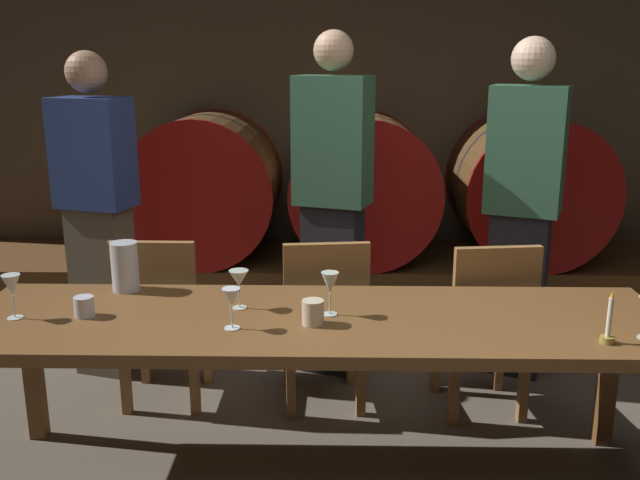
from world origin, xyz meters
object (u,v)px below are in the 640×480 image
guest_center (333,204)px  cup_left (84,307)px  guest_right (522,207)px  cup_right (313,312)px  wine_barrel_left (207,186)px  candle_center (608,329)px  wine_barrel_right (527,187)px  chair_left (161,313)px  guest_left (98,215)px  wine_glass_center_right (330,284)px  wine_glass_left (239,279)px  wine_barrel_center (363,187)px  pitcher (125,266)px  wine_glass_far_left (12,286)px  chair_center (324,315)px  chair_right (486,320)px  dining_table (316,332)px  wine_glass_center_left (231,299)px

guest_center → cup_left: 1.47m
guest_right → cup_right: bearing=70.1°
wine_barrel_left → candle_center: 3.03m
wine_barrel_right → chair_left: 2.67m
guest_left → wine_glass_center_right: bearing=156.1°
guest_right → wine_glass_left: guest_right is taller
wine_barrel_left → chair_left: wine_barrel_left is taller
wine_barrel_center → guest_center: 1.11m
candle_center → pitcher: pitcher is taller
wine_glass_far_left → wine_glass_left: (0.86, 0.13, -0.01)m
chair_center → cup_right: bearing=80.8°
chair_right → wine_glass_center_right: size_ratio=5.05×
wine_barrel_right → pitcher: wine_barrel_right is taller
chair_right → pitcher: (-1.63, -0.28, 0.34)m
dining_table → chair_left: 1.02m
wine_barrel_left → dining_table: wine_barrel_left is taller
wine_barrel_center → cup_left: wine_barrel_center is taller
wine_glass_center_right → guest_center: bearing=89.6°
guest_left → wine_glass_left: 1.29m
wine_barrel_left → guest_left: size_ratio=0.57×
wine_glass_center_right → chair_right: bearing=37.0°
chair_center → candle_center: (1.01, -0.87, 0.29)m
wine_glass_center_left → candle_center: bearing=-4.6°
dining_table → guest_left: 1.59m
chair_right → wine_glass_far_left: (-1.96, -0.62, 0.37)m
guest_right → cup_right: guest_right is taller
wine_barrel_center → chair_center: 1.60m
wine_glass_far_left → cup_right: wine_glass_far_left is taller
candle_center → cup_right: (-1.05, 0.16, -0.00)m
wine_glass_far_left → wine_glass_center_left: size_ratio=1.12×
wine_barrel_left → guest_center: (0.87, -1.09, 0.11)m
wine_barrel_right → cup_right: size_ratio=10.28×
cup_left → guest_right: bearing=29.1°
wine_glass_far_left → wine_glass_left: size_ratio=1.11×
dining_table → cup_right: cup_right is taller
wine_barrel_center → wine_glass_center_right: wine_barrel_center is taller
wine_barrel_left → chair_center: (0.83, -1.54, -0.35)m
chair_left → candle_center: size_ratio=4.56×
guest_right → wine_glass_center_left: bearing=64.3°
dining_table → chair_center: (0.02, 0.63, -0.17)m
wine_barrel_center → wine_glass_center_right: (-0.21, -2.15, 0.01)m
chair_left → wine_barrel_center: bearing=-123.4°
guest_center → wine_glass_left: size_ratio=11.54×
dining_table → chair_center: bearing=87.9°
wine_barrel_left → candle_center: wine_barrel_left is taller
chair_center → cup_left: chair_center is taller
chair_left → cup_left: size_ratio=10.95×
chair_right → wine_glass_left: wine_glass_left is taller
chair_center → guest_center: bearing=-101.4°
dining_table → wine_glass_center_left: (-0.31, -0.13, 0.18)m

